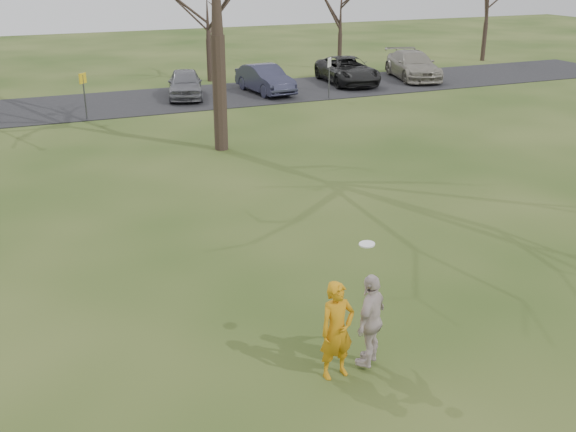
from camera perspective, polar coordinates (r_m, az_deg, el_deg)
The scene contains 11 objects.
ground at distance 12.20m, azimuth 7.64°, elevation -12.90°, with size 120.00×120.00×0.00m, color #1E380F.
parking_strip at distance 34.67m, azimuth -14.03°, elevation 9.24°, with size 62.00×6.50×0.04m, color black.
player_defender at distance 11.55m, azimuth 4.17°, elevation -9.64°, with size 0.65×0.42×1.78m, color #C58010.
car_4 at distance 35.29m, azimuth -8.72°, elevation 11.04°, with size 1.69×4.19×1.43m, color slate.
car_5 at distance 36.20m, azimuth -1.95°, elevation 11.53°, with size 1.54×4.40×1.45m, color #2E2F45.
car_6 at distance 39.15m, azimuth 5.06°, elevation 12.21°, with size 2.44×5.30×1.47m, color black.
car_7 at distance 41.21m, azimuth 10.54°, elevation 12.46°, with size 2.20×5.42×1.57m, color gray.
catching_play at distance 11.83m, azimuth 7.04°, elevation -8.70°, with size 1.05×0.95×2.26m.
sign_yellow at distance 31.22m, azimuth -16.94°, elevation 10.38°, with size 0.35×0.35×2.08m.
sign_white at distance 34.65m, azimuth 3.52°, elevation 12.22°, with size 0.35×0.35×2.08m.
small_tree_row at distance 39.96m, azimuth -9.42°, elevation 16.70°, with size 55.00×5.90×8.50m.
Camera 1 is at (-5.41, -8.57, 6.78)m, focal length 41.94 mm.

